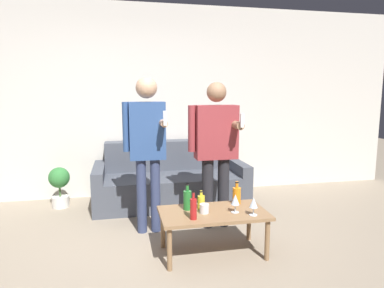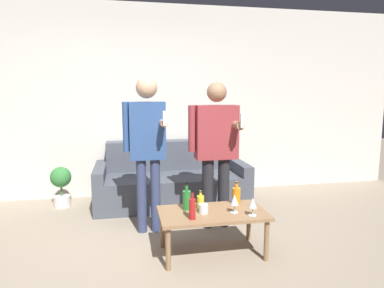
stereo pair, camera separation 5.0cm
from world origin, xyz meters
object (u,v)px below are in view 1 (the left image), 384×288
(bottle_orange, at_px, (187,199))
(person_standing_left, at_px, (147,141))
(person_standing_right, at_px, (216,144))
(coffee_table, at_px, (213,216))
(couch, at_px, (170,181))

(bottle_orange, xyz_separation_m, person_standing_left, (-0.32, 0.53, 0.48))
(bottle_orange, height_order, person_standing_right, person_standing_right)
(coffee_table, relative_size, person_standing_right, 0.61)
(couch, bearing_deg, person_standing_right, -69.38)
(person_standing_left, bearing_deg, coffee_table, -49.65)
(coffee_table, xyz_separation_m, bottle_orange, (-0.22, 0.10, 0.14))
(coffee_table, bearing_deg, couch, 95.90)
(person_standing_left, distance_m, person_standing_right, 0.74)
(couch, height_order, person_standing_left, person_standing_left)
(couch, xyz_separation_m, bottle_orange, (-0.05, -1.50, 0.22))
(coffee_table, bearing_deg, person_standing_right, 72.81)
(coffee_table, relative_size, bottle_orange, 3.96)
(couch, relative_size, person_standing_right, 1.26)
(coffee_table, relative_size, person_standing_left, 0.60)
(person_standing_right, bearing_deg, bottle_orange, -127.97)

